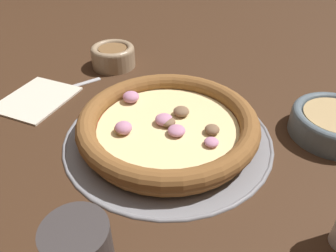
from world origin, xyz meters
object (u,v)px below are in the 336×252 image
object	(u,v)px
bowl_far	(113,55)
bowl_near	(335,122)
napkin	(37,98)
pizza_tray	(168,136)
pizza	(168,124)
fork	(58,91)

from	to	relation	value
bowl_far	bowl_near	bearing A→B (deg)	-85.17
bowl_far	napkin	distance (m)	0.21
bowl_far	pizza_tray	bearing A→B (deg)	-117.37
pizza	napkin	xyz separation A→B (m)	(-0.07, 0.29, -0.02)
pizza_tray	bowl_near	bearing A→B (deg)	-50.68
bowl_far	fork	world-z (taller)	bowl_far
bowl_near	bowl_far	bearing A→B (deg)	94.83
pizza	bowl_far	world-z (taller)	same
pizza	napkin	distance (m)	0.30
bowl_far	fork	distance (m)	0.16
bowl_far	napkin	size ratio (longest dim) A/B	0.60
bowl_near	napkin	xyz separation A→B (m)	(-0.25, 0.52, -0.02)
pizza_tray	bowl_near	world-z (taller)	bowl_near
fork	pizza_tray	bearing A→B (deg)	111.62
pizza_tray	napkin	distance (m)	0.30
bowl_far	fork	bearing A→B (deg)	176.82
pizza_tray	napkin	xyz separation A→B (m)	(-0.07, 0.29, 0.00)
pizza	napkin	size ratio (longest dim) A/B	1.79
bowl_far	fork	size ratio (longest dim) A/B	0.61
bowl_far	napkin	world-z (taller)	bowl_far
pizza	bowl_near	bearing A→B (deg)	-50.71
napkin	bowl_near	bearing A→B (deg)	-64.09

